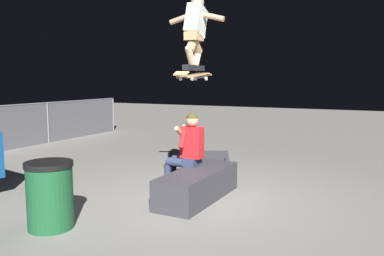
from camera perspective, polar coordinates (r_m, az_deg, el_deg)
The scene contains 7 objects.
ground_plane at distance 6.06m, azimuth 0.82°, elevation -10.31°, with size 40.00×40.00×0.00m, color gray.
ledge_box_main at distance 6.03m, azimuth 0.86°, elevation -8.20°, with size 1.72×0.60×0.44m, color #38383D.
person_sitting_on_ledge at distance 6.33m, azimuth -0.83°, elevation -3.02°, with size 0.59×0.75×1.28m.
skateboard at distance 5.99m, azimuth 0.26°, elevation 7.61°, with size 1.03×0.25×0.13m.
skater_airborne at distance 6.09m, azimuth 0.48°, elevation 14.08°, with size 0.62×0.89×1.12m.
kicker_ramp at distance 8.30m, azimuth 2.18°, elevation -5.18°, with size 1.41×1.33×0.32m.
trash_bin at distance 5.14m, azimuth -19.84°, elevation -9.08°, with size 0.57×0.57×0.82m.
Camera 1 is at (-5.21, -2.50, 1.80)m, focal length 36.92 mm.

